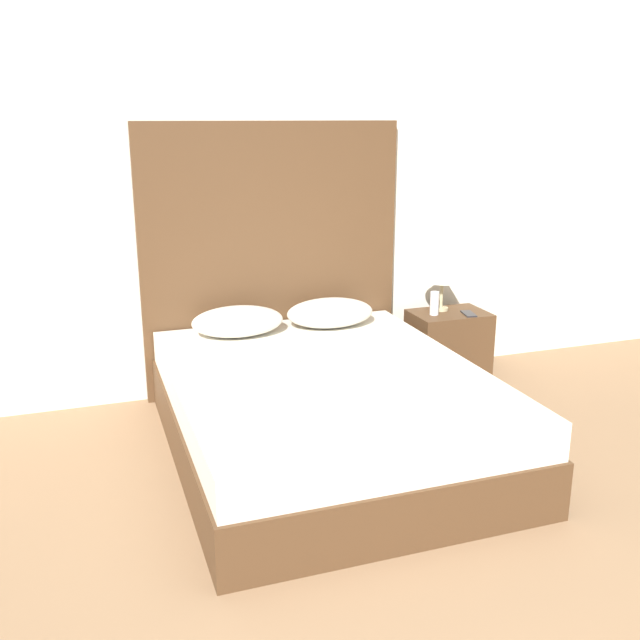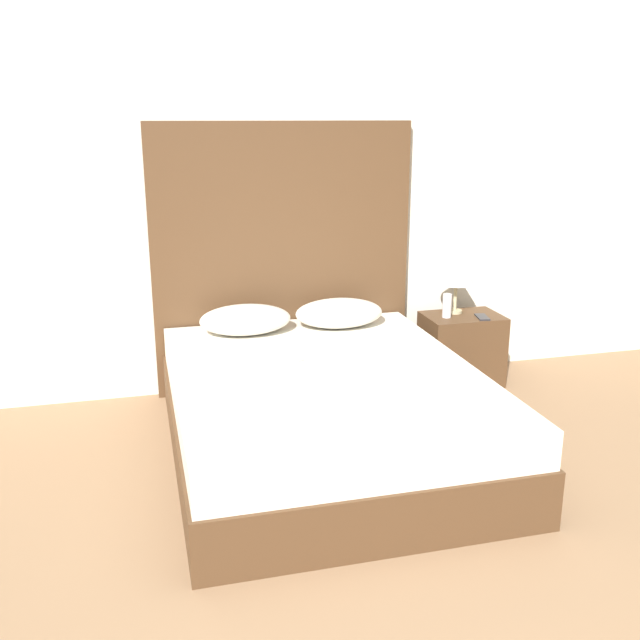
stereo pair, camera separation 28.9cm
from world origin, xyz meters
name	(u,v)px [view 1 (the left image)]	position (x,y,z in m)	size (l,w,h in m)	color
wall_back	(255,186)	(0.00, 2.83, 1.35)	(10.00, 0.06, 2.70)	silver
bed	(326,412)	(0.08, 1.70, 0.24)	(1.63, 2.05, 0.48)	#4C331E
headboard	(272,260)	(0.08, 2.75, 0.88)	(1.71, 0.05, 1.76)	#4C331E
pillow_left	(238,321)	(-0.22, 2.48, 0.57)	(0.57, 0.39, 0.17)	silver
pillow_right	(330,313)	(0.39, 2.48, 0.57)	(0.57, 0.39, 0.17)	silver
phone_on_bed	(288,360)	(-0.07, 1.91, 0.48)	(0.16, 0.16, 0.01)	#B7B7BC
nightstand	(448,346)	(1.27, 2.49, 0.24)	(0.52, 0.36, 0.49)	#4C331E
table_lamp	(443,269)	(1.24, 2.56, 0.77)	(0.25, 0.25, 0.39)	tan
phone_on_nightstand	(469,314)	(1.36, 2.40, 0.49)	(0.10, 0.16, 0.01)	#232328
toiletry_bottle	(434,303)	(1.14, 2.47, 0.57)	(0.06, 0.06, 0.16)	silver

